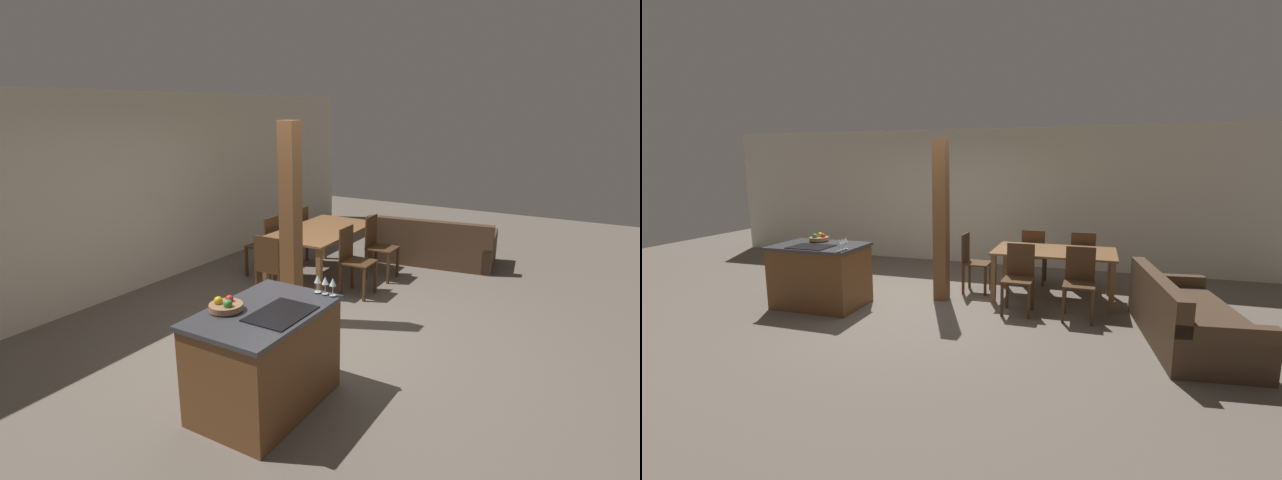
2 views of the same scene
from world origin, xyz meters
TOP-DOWN VIEW (x-y plane):
  - ground_plane at (0.00, 0.00)m, footprint 16.00×16.00m
  - wall_back at (0.00, 2.89)m, footprint 11.20×0.08m
  - kitchen_island at (-1.32, -0.40)m, footprint 1.24×0.83m
  - fruit_bowl at (-1.49, -0.15)m, footprint 0.28×0.28m
  - wine_glass_near at (-0.77, -0.74)m, footprint 0.06×0.06m
  - wine_glass_middle at (-0.77, -0.67)m, footprint 0.06×0.06m
  - wine_glass_far at (-0.77, -0.59)m, footprint 0.06×0.06m
  - dining_table at (1.82, 0.89)m, footprint 1.76×1.01m
  - dining_chair_near_left at (1.42, 0.16)m, footprint 0.40×0.40m
  - dining_chair_near_right at (2.21, 0.16)m, footprint 0.40×0.40m
  - dining_chair_far_left at (1.42, 1.62)m, footprint 0.40×0.40m
  - dining_chair_far_right at (2.21, 1.62)m, footprint 0.40×0.40m
  - dining_chair_head_end at (0.56, 0.89)m, footprint 0.40×0.40m
  - couch at (3.40, -0.27)m, footprint 1.15×2.08m
  - timber_post at (0.23, 0.37)m, footprint 0.20×0.20m

SIDE VIEW (x-z plane):
  - ground_plane at x=0.00m, z-range 0.00..0.00m
  - couch at x=3.40m, z-range -0.12..0.64m
  - kitchen_island at x=-1.32m, z-range 0.00..0.89m
  - dining_chair_near_left at x=1.42m, z-range 0.03..0.96m
  - dining_chair_near_right at x=2.21m, z-range 0.03..0.96m
  - dining_chair_far_left at x=1.42m, z-range 0.03..0.96m
  - dining_chair_far_right at x=2.21m, z-range 0.03..0.96m
  - dining_chair_head_end at x=0.56m, z-range 0.03..0.96m
  - dining_table at x=1.82m, z-range 0.28..1.02m
  - fruit_bowl at x=-1.49m, z-range 0.87..0.98m
  - wine_glass_near at x=-0.77m, z-range 0.93..1.09m
  - wine_glass_middle at x=-0.77m, z-range 0.93..1.09m
  - wine_glass_far at x=-0.77m, z-range 0.93..1.09m
  - timber_post at x=0.23m, z-range 0.00..2.35m
  - wall_back at x=0.00m, z-range 0.00..2.70m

